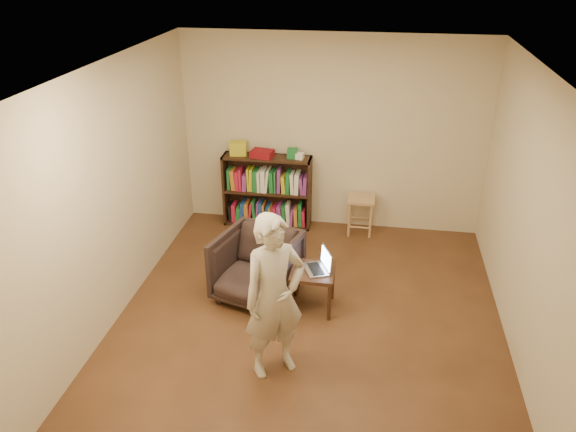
% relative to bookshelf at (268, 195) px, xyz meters
% --- Properties ---
extents(floor, '(4.50, 4.50, 0.00)m').
position_rel_bookshelf_xyz_m(floor, '(0.85, -2.09, -0.44)').
color(floor, '#442916').
rests_on(floor, ground).
extents(ceiling, '(4.50, 4.50, 0.00)m').
position_rel_bookshelf_xyz_m(ceiling, '(0.85, -2.09, 2.16)').
color(ceiling, white).
rests_on(ceiling, wall_back).
extents(wall_back, '(4.00, 0.00, 4.00)m').
position_rel_bookshelf_xyz_m(wall_back, '(0.85, 0.16, 0.86)').
color(wall_back, beige).
rests_on(wall_back, floor).
extents(wall_left, '(0.00, 4.50, 4.50)m').
position_rel_bookshelf_xyz_m(wall_left, '(-1.15, -2.09, 0.86)').
color(wall_left, beige).
rests_on(wall_left, floor).
extents(wall_right, '(0.00, 4.50, 4.50)m').
position_rel_bookshelf_xyz_m(wall_right, '(2.85, -2.09, 0.86)').
color(wall_right, beige).
rests_on(wall_right, floor).
extents(bookshelf, '(1.20, 0.30, 1.00)m').
position_rel_bookshelf_xyz_m(bookshelf, '(0.00, 0.00, 0.00)').
color(bookshelf, black).
rests_on(bookshelf, floor).
extents(box_yellow, '(0.24, 0.19, 0.18)m').
position_rel_bookshelf_xyz_m(box_yellow, '(-0.39, 0.00, 0.65)').
color(box_yellow, gold).
rests_on(box_yellow, bookshelf).
extents(red_cloth, '(0.31, 0.25, 0.09)m').
position_rel_bookshelf_xyz_m(red_cloth, '(-0.06, -0.04, 0.61)').
color(red_cloth, maroon).
rests_on(red_cloth, bookshelf).
extents(box_green, '(0.13, 0.13, 0.12)m').
position_rel_bookshelf_xyz_m(box_green, '(0.34, -0.00, 0.62)').
color(box_green, '#1E7333').
rests_on(box_green, bookshelf).
extents(box_white, '(0.11, 0.11, 0.08)m').
position_rel_bookshelf_xyz_m(box_white, '(0.45, -0.02, 0.60)').
color(box_white, white).
rests_on(box_white, bookshelf).
extents(stool, '(0.36, 0.36, 0.52)m').
position_rel_bookshelf_xyz_m(stool, '(1.29, -0.06, -0.02)').
color(stool, '#AE7C55').
rests_on(stool, floor).
extents(armchair, '(1.01, 1.03, 0.76)m').
position_rel_bookshelf_xyz_m(armchair, '(0.23, -1.80, -0.06)').
color(armchair, '#2E211F').
rests_on(armchair, floor).
extents(side_table, '(0.46, 0.46, 0.47)m').
position_rel_bookshelf_xyz_m(side_table, '(0.86, -1.91, -0.05)').
color(side_table, '#311F10').
rests_on(side_table, floor).
extents(laptop, '(0.34, 0.38, 0.23)m').
position_rel_bookshelf_xyz_m(laptop, '(0.93, -1.88, 0.09)').
color(laptop, '#AAAAAE').
rests_on(laptop, side_table).
extents(person, '(0.69, 0.64, 1.58)m').
position_rel_bookshelf_xyz_m(person, '(0.64, -2.92, 0.35)').
color(person, beige).
rests_on(person, floor).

